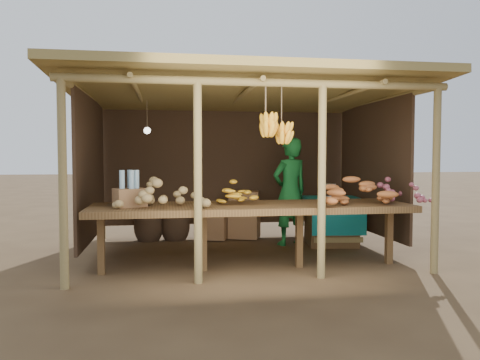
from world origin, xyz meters
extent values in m
plane|color=brown|center=(0.00, 0.00, 0.00)|extent=(60.00, 60.00, 0.00)
cylinder|color=#97814E|center=(-2.10, -1.50, 1.10)|extent=(0.09, 0.09, 2.20)
cylinder|color=#97814E|center=(2.10, -1.50, 1.10)|extent=(0.09, 0.09, 2.20)
cylinder|color=#97814E|center=(-2.10, 1.50, 1.10)|extent=(0.09, 0.09, 2.20)
cylinder|color=#97814E|center=(2.10, 1.50, 1.10)|extent=(0.09, 0.09, 2.20)
cylinder|color=#97814E|center=(-0.70, -1.50, 1.10)|extent=(0.09, 0.09, 2.20)
cylinder|color=#97814E|center=(0.70, -1.50, 1.10)|extent=(0.09, 0.09, 2.20)
cylinder|color=#97814E|center=(0.00, -1.50, 2.20)|extent=(4.40, 0.09, 0.09)
cylinder|color=#97814E|center=(0.00, 1.50, 2.20)|extent=(4.40, 0.09, 0.09)
cube|color=#A68F4D|center=(0.00, 0.00, 2.29)|extent=(4.70, 3.50, 0.28)
cube|color=#412D1E|center=(0.00, 1.48, 1.21)|extent=(4.20, 0.04, 1.98)
cube|color=#412D1E|center=(-2.08, 0.20, 1.21)|extent=(0.04, 2.40, 1.98)
cube|color=#412D1E|center=(2.08, 0.20, 1.21)|extent=(0.04, 2.40, 1.98)
cube|color=brown|center=(0.00, -0.95, 0.76)|extent=(3.90, 1.05, 0.08)
cube|color=brown|center=(-1.80, -0.95, 0.36)|extent=(0.08, 0.08, 0.72)
cube|color=brown|center=(-0.60, -0.95, 0.36)|extent=(0.08, 0.08, 0.72)
cube|color=brown|center=(0.60, -0.95, 0.36)|extent=(0.08, 0.08, 0.72)
cube|color=brown|center=(1.80, -0.95, 0.36)|extent=(0.08, 0.08, 0.72)
cylinder|color=navy|center=(-1.46, -0.64, 0.87)|extent=(0.39, 0.39, 0.13)
cube|color=#8C623F|center=(-1.46, -0.99, 0.91)|extent=(0.42, 0.38, 0.22)
imported|color=#166729|center=(0.87, 0.50, 0.84)|extent=(0.71, 0.58, 1.67)
cube|color=brown|center=(1.50, 0.37, 0.34)|extent=(0.81, 0.71, 0.68)
cube|color=#0C7F85|center=(1.50, 0.37, 0.72)|extent=(0.90, 0.80, 0.07)
cube|color=#8C623F|center=(0.25, 1.12, 0.22)|extent=(0.59, 0.53, 0.39)
cube|color=#8C623F|center=(0.25, 1.12, 0.61)|extent=(0.59, 0.53, 0.39)
cube|color=#8C623F|center=(-0.29, 1.12, 0.22)|extent=(0.59, 0.53, 0.39)
ellipsoid|color=#412D1E|center=(-1.33, 1.20, 0.28)|extent=(0.48, 0.48, 0.65)
ellipsoid|color=#412D1E|center=(-0.90, 1.20, 0.28)|extent=(0.48, 0.48, 0.65)
camera|label=1|loc=(-1.04, -6.56, 1.40)|focal=35.00mm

